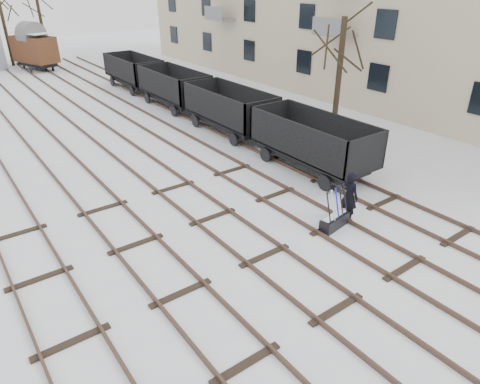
# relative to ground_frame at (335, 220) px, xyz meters

# --- Properties ---
(ground) EXTENTS (120.00, 120.00, 0.00)m
(ground) POSITION_rel_ground_frame_xyz_m (-3.09, 0.08, -0.28)
(ground) COLOR white
(ground) RESTS_ON ground
(tracks) EXTENTS (13.90, 52.00, 0.16)m
(tracks) POSITION_rel_ground_frame_xyz_m (-3.09, 13.76, -0.21)
(tracks) COLOR black
(tracks) RESTS_ON ground
(ground_frame) EXTENTS (1.35, 0.62, 1.49)m
(ground_frame) POSITION_rel_ground_frame_xyz_m (0.00, 0.00, 0.00)
(ground_frame) COLOR black
(ground_frame) RESTS_ON ground
(worker) EXTENTS (0.53, 0.73, 1.87)m
(worker) POSITION_rel_ground_frame_xyz_m (0.75, 0.10, 0.65)
(worker) COLOR black
(worker) RESTS_ON ground
(freight_wagon_a) EXTENTS (2.38, 5.95, 2.43)m
(freight_wagon_a) POSITION_rel_ground_frame_xyz_m (2.91, 4.13, 0.64)
(freight_wagon_a) COLOR black
(freight_wagon_a) RESTS_ON ground
(freight_wagon_b) EXTENTS (2.38, 5.95, 2.43)m
(freight_wagon_b) POSITION_rel_ground_frame_xyz_m (2.91, 10.53, 0.64)
(freight_wagon_b) COLOR black
(freight_wagon_b) RESTS_ON ground
(freight_wagon_c) EXTENTS (2.38, 5.95, 2.43)m
(freight_wagon_c) POSITION_rel_ground_frame_xyz_m (2.91, 16.93, 0.64)
(freight_wagon_c) COLOR black
(freight_wagon_c) RESTS_ON ground
(freight_wagon_d) EXTENTS (2.38, 5.95, 2.43)m
(freight_wagon_d) POSITION_rel_ground_frame_xyz_m (2.91, 23.33, 0.64)
(freight_wagon_d) COLOR black
(freight_wagon_d) RESTS_ON ground
(box_van_wagon) EXTENTS (3.62, 4.83, 3.30)m
(box_van_wagon) POSITION_rel_ground_frame_xyz_m (-1.31, 35.57, 1.64)
(box_van_wagon) COLOR black
(box_van_wagon) RESTS_ON ground
(tree_near) EXTENTS (0.30, 0.30, 6.12)m
(tree_near) POSITION_rel_ground_frame_xyz_m (7.14, 6.66, 2.78)
(tree_near) COLOR black
(tree_near) RESTS_ON ground
(tree_far_left) EXTENTS (0.30, 0.30, 6.38)m
(tree_far_left) POSITION_rel_ground_frame_xyz_m (-2.77, 39.18, 2.91)
(tree_far_left) COLOR black
(tree_far_left) RESTS_ON ground
(tree_far_right) EXTENTS (0.30, 0.30, 7.05)m
(tree_far_right) POSITION_rel_ground_frame_xyz_m (0.55, 39.21, 3.24)
(tree_far_right) COLOR black
(tree_far_right) RESTS_ON ground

